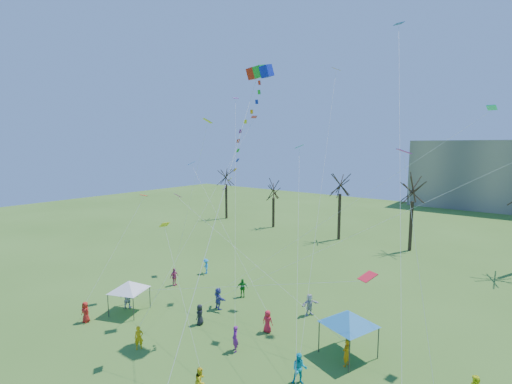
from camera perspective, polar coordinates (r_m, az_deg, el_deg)
The scene contains 6 objects.
bare_tree_row at distance 50.26m, azimuth 23.88°, elevation -0.43°, with size 69.36×8.23×12.22m.
big_box_kite at distance 25.76m, azimuth -1.70°, elevation 8.50°, with size 3.05×7.15×21.06m.
canopy_tent_white at distance 32.29m, azimuth -19.68°, elevation -13.92°, with size 3.36×3.36×2.72m.
canopy_tent_blue at distance 25.50m, azimuth 14.64°, elevation -18.86°, with size 3.91×3.91×3.10m.
festival_crowd at distance 27.54m, azimuth -2.06°, elevation -20.61°, with size 26.89×15.06×1.86m.
small_kites_aloft at distance 27.49m, azimuth 4.43°, elevation 5.47°, with size 28.16×18.01×33.52m.
Camera 1 is at (14.58, -12.09, 13.81)m, focal length 25.00 mm.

